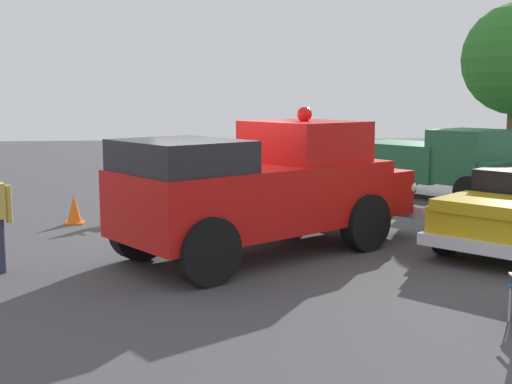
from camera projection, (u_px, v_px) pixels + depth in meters
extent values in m
plane|color=#424244|center=(224.00, 250.00, 12.07)|extent=(60.00, 60.00, 0.00)
cylinder|color=black|center=(291.00, 208.00, 13.52)|extent=(0.84, 1.05, 1.04)
cylinder|color=black|center=(366.00, 222.00, 11.99)|extent=(0.84, 1.05, 1.04)
cylinder|color=black|center=(140.00, 230.00, 11.31)|extent=(0.84, 1.05, 1.04)
cylinder|color=black|center=(208.00, 251.00, 9.78)|extent=(0.84, 1.05, 1.04)
cube|color=red|center=(256.00, 196.00, 11.57)|extent=(4.44, 5.25, 1.10)
cube|color=red|center=(365.00, 189.00, 13.39)|extent=(1.97, 1.72, 0.84)
cube|color=red|center=(304.00, 142.00, 12.17)|extent=(2.52, 2.46, 0.76)
cube|color=#232328|center=(181.00, 159.00, 10.49)|extent=(2.57, 2.49, 0.60)
cube|color=silver|center=(379.00, 187.00, 13.67)|extent=(1.27, 0.89, 0.64)
cube|color=silver|center=(382.00, 207.00, 13.80)|extent=(1.99, 1.39, 0.24)
sphere|color=white|center=(351.00, 179.00, 14.26)|extent=(0.36, 0.36, 0.26)
sphere|color=white|center=(410.00, 187.00, 13.07)|extent=(0.36, 0.36, 0.26)
sphere|color=red|center=(304.00, 114.00, 12.09)|extent=(0.39, 0.39, 0.28)
cylinder|color=black|center=(446.00, 236.00, 11.70)|extent=(0.64, 0.69, 0.68)
cylinder|color=black|center=(512.00, 214.00, 13.80)|extent=(0.64, 0.69, 0.68)
cube|color=gold|center=(494.00, 205.00, 11.06)|extent=(2.16, 2.13, 0.20)
cube|color=silver|center=(472.00, 246.00, 10.61)|extent=(1.55, 1.36, 0.20)
cylinder|color=black|center=(504.00, 185.00, 17.74)|extent=(0.81, 0.69, 0.80)
cylinder|color=black|center=(469.00, 192.00, 16.57)|extent=(0.81, 0.69, 0.80)
cylinder|color=black|center=(407.00, 175.00, 20.02)|extent=(0.81, 0.69, 0.80)
cylinder|color=black|center=(371.00, 180.00, 18.85)|extent=(0.81, 0.69, 0.80)
cube|color=#235B38|center=(407.00, 160.00, 18.91)|extent=(3.30, 3.12, 1.00)
cube|color=#235B38|center=(468.00, 156.00, 17.48)|extent=(2.27, 2.34, 1.40)
cube|color=#235B38|center=(507.00, 174.00, 16.73)|extent=(1.72, 1.91, 0.64)
cylinder|color=#B7BABF|center=(510.00, 305.00, 8.24)|extent=(0.03, 0.03, 0.44)
cylinder|color=#B7BABF|center=(206.00, 213.00, 14.60)|extent=(0.04, 0.04, 0.44)
cylinder|color=#B7BABF|center=(188.00, 215.00, 14.37)|extent=(0.04, 0.04, 0.44)
cylinder|color=#B7BABF|center=(197.00, 210.00, 14.97)|extent=(0.04, 0.04, 0.44)
cylinder|color=#B7BABF|center=(179.00, 212.00, 14.73)|extent=(0.04, 0.04, 0.44)
cube|color=#1959A5|center=(193.00, 202.00, 14.63)|extent=(0.64, 0.64, 0.04)
cube|color=#1959A5|center=(187.00, 188.00, 14.79)|extent=(0.25, 0.45, 0.56)
cube|color=#B7BABF|center=(202.00, 194.00, 14.74)|extent=(0.41, 0.23, 0.03)
cube|color=#B7BABF|center=(183.00, 196.00, 14.48)|extent=(0.41, 0.23, 0.03)
cylinder|color=#B7BABF|center=(140.00, 212.00, 14.72)|extent=(0.04, 0.04, 0.44)
cylinder|color=#B7BABF|center=(123.00, 215.00, 14.43)|extent=(0.04, 0.04, 0.44)
cylinder|color=#B7BABF|center=(130.00, 210.00, 15.05)|extent=(0.04, 0.04, 0.44)
cylinder|color=#B7BABF|center=(112.00, 212.00, 14.76)|extent=(0.04, 0.04, 0.44)
cube|color=beige|center=(126.00, 202.00, 14.70)|extent=(0.67, 0.67, 0.04)
cube|color=beige|center=(120.00, 188.00, 14.84)|extent=(0.31, 0.42, 0.56)
cube|color=#B7BABF|center=(135.00, 193.00, 14.84)|extent=(0.38, 0.28, 0.03)
cube|color=#B7BABF|center=(116.00, 195.00, 14.52)|extent=(0.38, 0.28, 0.03)
cylinder|color=#2D334C|center=(0.00, 246.00, 10.47)|extent=(0.20, 0.20, 0.88)
cylinder|color=gold|center=(9.00, 204.00, 10.45)|extent=(0.13, 0.13, 0.60)
cube|color=orange|center=(75.00, 223.00, 14.59)|extent=(0.40, 0.40, 0.04)
cone|color=orange|center=(74.00, 208.00, 14.54)|extent=(0.32, 0.32, 0.60)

